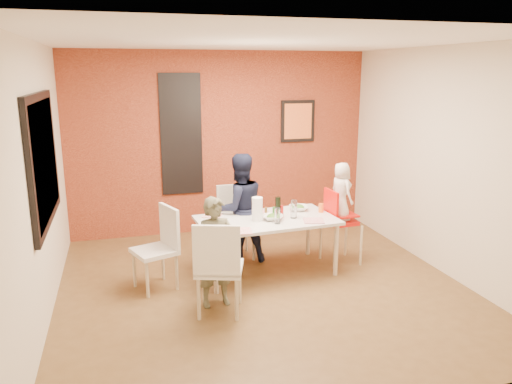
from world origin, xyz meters
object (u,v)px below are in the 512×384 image
object	(u,v)px
high_chair	(338,219)
toddler	(341,192)
dining_table	(267,224)
chair_left	(161,243)
wine_bottle	(278,207)
chair_far	(235,217)
chair_near	(218,264)
child_near	(216,252)
child_far	(239,209)
paper_towel_roll	(257,209)

from	to	relation	value
high_chair	toddler	distance (m)	0.36
dining_table	high_chair	bearing A→B (deg)	3.31
chair_left	wine_bottle	distance (m)	1.44
chair_far	chair_near	bearing A→B (deg)	-109.86
child_near	wine_bottle	xyz separation A→B (m)	(0.90, 0.71, 0.22)
chair_far	child_far	world-z (taller)	child_far
child_far	toddler	world-z (taller)	child_far
chair_near	toddler	world-z (taller)	toddler
high_chair	child_far	bearing A→B (deg)	67.94
chair_near	child_near	world-z (taller)	child_near
high_chair	toddler	size ratio (longest dim) A/B	1.32
dining_table	chair_far	distance (m)	0.72
toddler	paper_towel_roll	bearing A→B (deg)	83.11
dining_table	child_far	xyz separation A→B (m)	(-0.23, 0.43, 0.09)
high_chair	wine_bottle	world-z (taller)	high_chair
dining_table	chair_near	size ratio (longest dim) A/B	1.72
chair_near	paper_towel_roll	world-z (taller)	chair_near
dining_table	chair_far	size ratio (longest dim) A/B	1.80
chair_far	toddler	distance (m)	1.43
chair_near	paper_towel_roll	distance (m)	1.15
dining_table	chair_left	bearing A→B (deg)	-175.97
chair_far	high_chair	world-z (taller)	high_chair
chair_near	child_far	size ratio (longest dim) A/B	0.70
chair_near	paper_towel_roll	xyz separation A→B (m)	(0.65, 0.91, 0.27)
chair_far	chair_left	bearing A→B (deg)	-144.75
high_chair	wine_bottle	xyz separation A→B (m)	(-0.82, -0.05, 0.23)
child_far	paper_towel_roll	size ratio (longest dim) A/B	5.01
child_far	paper_towel_roll	distance (m)	0.50
chair_near	child_far	bearing A→B (deg)	-93.87
dining_table	high_chair	world-z (taller)	high_chair
dining_table	chair_far	world-z (taller)	chair_far
chair_near	wine_bottle	size ratio (longest dim) A/B	3.88
chair_far	wine_bottle	size ratio (longest dim) A/B	3.70
chair_left	child_far	distance (m)	1.17
paper_towel_roll	high_chair	bearing A→B (deg)	5.26
chair_near	wine_bottle	bearing A→B (deg)	-116.05
chair_far	high_chair	xyz separation A→B (m)	(1.20, -0.62, 0.05)
high_chair	child_near	size ratio (longest dim) A/B	0.83
high_chair	child_near	world-z (taller)	child_near
chair_far	child_near	world-z (taller)	child_near
dining_table	chair_left	distance (m)	1.28
child_near	wine_bottle	size ratio (longest dim) A/B	4.58
high_chair	toddler	world-z (taller)	toddler
child_near	toddler	size ratio (longest dim) A/B	1.59
chair_left	child_near	world-z (taller)	child_near
chair_left	high_chair	world-z (taller)	high_chair
dining_table	paper_towel_roll	size ratio (longest dim) A/B	6.01
high_chair	chair_left	bearing A→B (deg)	88.91
child_far	paper_towel_roll	bearing A→B (deg)	94.18
wine_bottle	paper_towel_roll	world-z (taller)	paper_towel_roll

